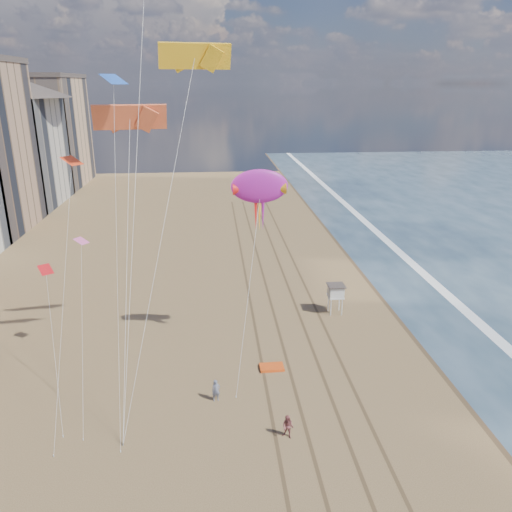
{
  "coord_description": "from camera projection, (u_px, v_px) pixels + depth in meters",
  "views": [
    {
      "loc": [
        -5.26,
        -17.52,
        24.62
      ],
      "look_at": [
        -1.46,
        26.0,
        9.5
      ],
      "focal_mm": 35.0,
      "sensor_mm": 36.0,
      "label": 1
    }
  ],
  "objects": [
    {
      "name": "lifeguard_stand",
      "position": [
        336.0,
        291.0,
        55.73
      ],
      "size": [
        1.9,
        1.9,
        3.43
      ],
      "color": "silver",
      "rests_on": "ground"
    },
    {
      "name": "foam",
      "position": [
        436.0,
        285.0,
        64.54
      ],
      "size": [
        260.0,
        260.0,
        0.0
      ],
      "primitive_type": "plane",
      "color": "white",
      "rests_on": "ground"
    },
    {
      "name": "kite_flyer_a",
      "position": [
        216.0,
        391.0,
        40.65
      ],
      "size": [
        0.77,
        0.6,
        1.88
      ],
      "primitive_type": "imported",
      "rotation": [
        0.0,
        0.0,
        0.23
      ],
      "color": "slate",
      "rests_on": "ground"
    },
    {
      "name": "wet_sand",
      "position": [
        405.0,
        286.0,
        64.2
      ],
      "size": [
        260.0,
        260.0,
        0.0
      ],
      "primitive_type": "plane",
      "color": "#42301E",
      "rests_on": "ground"
    },
    {
      "name": "parafoils",
      "position": [
        158.0,
        19.0,
        35.28
      ],
      "size": [
        10.67,
        5.89,
        15.8
      ],
      "color": "black",
      "rests_on": "ground"
    },
    {
      "name": "small_kites",
      "position": [
        83.0,
        166.0,
        38.41
      ],
      "size": [
        8.74,
        5.86,
        14.98
      ],
      "color": "red",
      "rests_on": "ground"
    },
    {
      "name": "kite_flyer_b",
      "position": [
        288.0,
        427.0,
        36.4
      ],
      "size": [
        1.12,
        1.05,
        1.84
      ],
      "primitive_type": "imported",
      "rotation": [
        0.0,
        0.0,
        -0.53
      ],
      "color": "#8B4748",
      "rests_on": "ground"
    },
    {
      "name": "show_kite",
      "position": [
        259.0,
        187.0,
        43.56
      ],
      "size": [
        4.75,
        4.42,
        18.59
      ],
      "color": "#AB1A9B",
      "rests_on": "ground"
    },
    {
      "name": "grounded_kite",
      "position": [
        272.0,
        367.0,
        45.51
      ],
      "size": [
        2.21,
        1.44,
        0.25
      ],
      "primitive_type": "cube",
      "rotation": [
        0.0,
        0.0,
        0.03
      ],
      "color": "#EC4D13",
      "rests_on": "ground"
    },
    {
      "name": "tracks",
      "position": [
        290.0,
        326.0,
        53.43
      ],
      "size": [
        7.68,
        120.0,
        0.01
      ],
      "color": "brown",
      "rests_on": "ground"
    }
  ]
}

